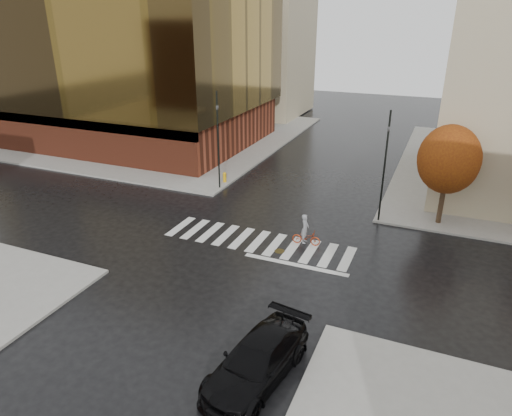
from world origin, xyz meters
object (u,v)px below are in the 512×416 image
(sedan, at_px, (257,361))
(traffic_light_nw, at_px, (218,134))
(cyclist, at_px, (306,234))
(traffic_light_ne, at_px, (385,160))
(fire_hydrant, at_px, (225,177))

(sedan, height_order, traffic_light_nw, traffic_light_nw)
(sedan, distance_m, cyclist, 11.36)
(cyclist, relative_size, traffic_light_ne, 0.26)
(traffic_light_nw, distance_m, fire_hydrant, 4.05)
(traffic_light_nw, bearing_deg, sedan, 54.93)
(traffic_light_nw, bearing_deg, traffic_light_ne, 107.65)
(cyclist, bearing_deg, fire_hydrant, 46.03)
(traffic_light_nw, xyz_separation_m, traffic_light_ne, (12.60, -1.36, -0.13))
(cyclist, height_order, traffic_light_nw, traffic_light_nw)
(traffic_light_nw, relative_size, traffic_light_ne, 1.02)
(sedan, distance_m, traffic_light_ne, 16.75)
(traffic_light_ne, distance_m, fire_hydrant, 13.59)
(fire_hydrant, bearing_deg, sedan, -60.20)
(cyclist, xyz_separation_m, fire_hydrant, (-9.27, 7.68, -0.05))
(traffic_light_nw, xyz_separation_m, fire_hydrant, (-0.20, 1.31, -3.83))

